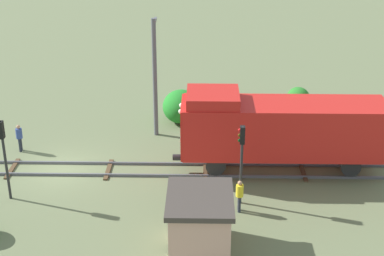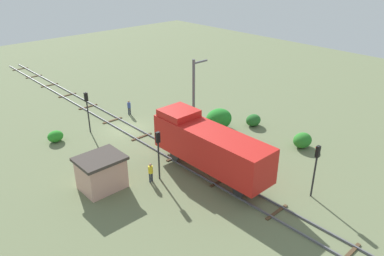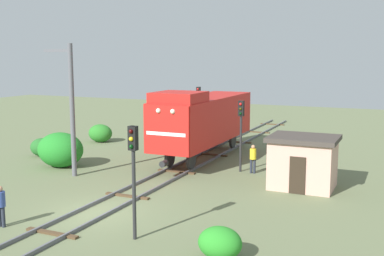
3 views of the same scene
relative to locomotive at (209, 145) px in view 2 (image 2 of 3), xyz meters
name	(u,v)px [view 2 (image 2 of 3)]	position (x,y,z in m)	size (l,w,h in m)	color
ground_plane	(126,129)	(0.00, -12.27, -2.77)	(98.88, 98.88, 0.00)	#66704C
railway_track	(126,128)	(0.00, -12.27, -2.70)	(2.40, 65.92, 0.16)	#595960
locomotive	(209,145)	(0.00, 0.00, 0.00)	(2.90, 11.60, 4.60)	red
traffic_signal_near	(87,105)	(3.20, -14.13, 0.23)	(0.32, 0.34, 4.33)	#262628
traffic_signal_mid	(158,147)	(3.40, -2.27, 0.18)	(0.32, 0.34, 4.25)	#262628
traffic_signal_far	(316,162)	(-3.60, 7.51, 0.22)	(0.32, 0.34, 4.32)	#262628
worker_near_track	(129,106)	(-2.40, -15.20, -1.78)	(0.38, 0.38, 1.70)	#262B38
worker_by_signal	(151,171)	(4.20, -2.35, -1.78)	(0.38, 0.38, 1.70)	#262B38
catenary_mast	(194,94)	(-5.06, -7.18, 1.25)	(1.94, 0.28, 7.56)	#595960
relay_hut	(101,172)	(7.50, -4.29, -1.38)	(3.50, 2.90, 2.74)	#D19E8C
bush_near	(55,136)	(6.76, -14.45, -2.21)	(1.54, 1.26, 1.12)	#288A26
bush_mid	(219,119)	(-7.21, -5.68, -1.69)	(2.98, 2.44, 2.17)	#217D26
bush_far	(302,140)	(-10.04, 2.61, -2.06)	(1.97, 1.62, 1.44)	#297726
bush_back	(253,120)	(-10.46, -3.65, -2.14)	(1.74, 1.42, 1.26)	#236226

